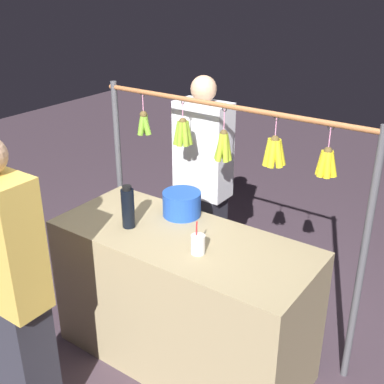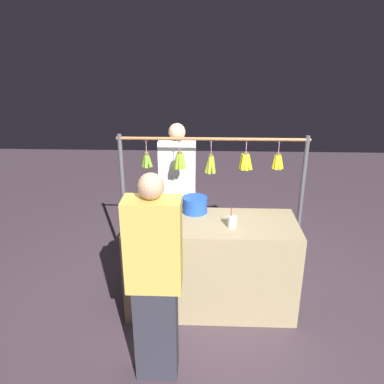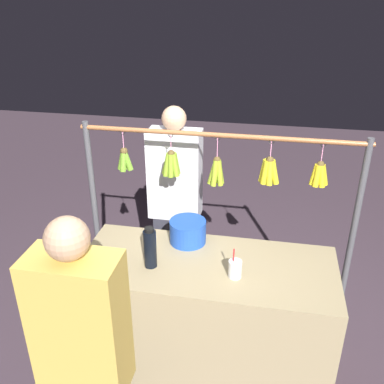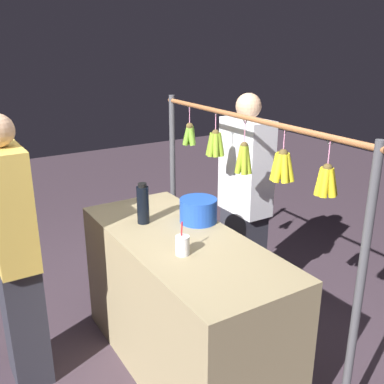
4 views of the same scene
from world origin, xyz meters
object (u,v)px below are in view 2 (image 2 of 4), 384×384
object	(u,v)px
water_bottle	(175,213)
vendor_person	(178,198)
drink_cup	(232,222)
customer_person	(155,283)
blue_bucket	(195,205)

from	to	relation	value
water_bottle	vendor_person	xyz separation A→B (m)	(0.04, -0.87, -0.21)
water_bottle	drink_cup	world-z (taller)	water_bottle
customer_person	drink_cup	bearing A→B (deg)	-127.88
drink_cup	customer_person	world-z (taller)	customer_person
water_bottle	vendor_person	world-z (taller)	vendor_person
drink_cup	customer_person	xyz separation A→B (m)	(0.61, 0.78, -0.14)
drink_cup	water_bottle	bearing A→B (deg)	-1.29
customer_person	vendor_person	bearing A→B (deg)	-91.58
water_bottle	customer_person	bearing A→B (deg)	83.75
water_bottle	vendor_person	bearing A→B (deg)	-87.29
blue_bucket	drink_cup	xyz separation A→B (m)	(-0.35, 0.33, -0.02)
drink_cup	vendor_person	world-z (taller)	vendor_person
blue_bucket	customer_person	size ratio (longest dim) A/B	0.15
water_bottle	customer_person	size ratio (longest dim) A/B	0.16
water_bottle	drink_cup	size ratio (longest dim) A/B	1.42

